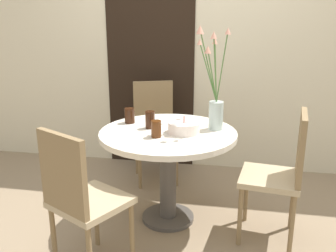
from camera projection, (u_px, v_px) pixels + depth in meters
name	position (u px, v px, depth m)	size (l,w,h in m)	color
ground_plane	(168.00, 219.00, 2.96)	(16.00, 16.00, 0.00)	#89755B
wall_back	(189.00, 41.00, 3.70)	(8.00, 0.05, 2.60)	beige
doorway_panel	(150.00, 68.00, 3.81)	(0.90, 0.01, 2.05)	black
dining_table	(168.00, 150.00, 2.79)	(1.01, 1.01, 0.72)	silver
chair_right_flank	(155.00, 124.00, 3.58)	(0.51, 0.51, 0.94)	tan
chair_near_front	(80.00, 195.00, 2.18)	(0.54, 0.54, 0.94)	tan
chair_far_back	(283.00, 169.00, 2.55)	(0.45, 0.45, 0.94)	tan
birthday_cake	(184.00, 128.00, 2.70)	(0.23, 0.23, 0.12)	white
flower_vase	(215.00, 99.00, 2.73)	(0.24, 0.30, 0.75)	#B2C6C1
side_plate	(158.00, 121.00, 2.98)	(0.18, 0.18, 0.01)	white
drink_glass_0	(150.00, 120.00, 2.80)	(0.07, 0.07, 0.13)	#33190C
drink_glass_1	(130.00, 116.00, 2.94)	(0.08, 0.08, 0.12)	#33190C
drink_glass_2	(156.00, 129.00, 2.60)	(0.07, 0.07, 0.12)	#51280F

